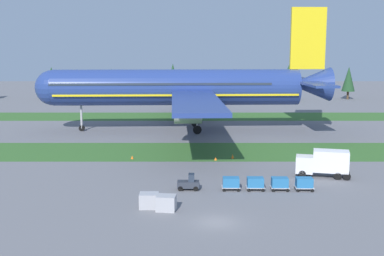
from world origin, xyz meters
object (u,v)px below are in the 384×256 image
Objects in this scene: cargo_dolly_second at (254,183)px; taxiway_marker_0 at (131,157)px; cargo_dolly_fourth at (303,183)px; cargo_dolly_lead at (230,183)px; cargo_dolly_third at (279,183)px; catering_truck at (322,162)px; taxiway_marker_1 at (215,159)px; baggage_tug at (188,183)px; ground_crew_marshaller at (335,170)px; uld_container_0 at (165,203)px; uld_container_1 at (148,201)px; taxiway_marker_2 at (231,156)px; airliner at (182,87)px.

cargo_dolly_second is 4.56× the size of taxiway_marker_0.
cargo_dolly_fourth is at bearing -90.00° from cargo_dolly_second.
cargo_dolly_third is (5.80, -0.11, 0.00)m from cargo_dolly_lead.
catering_truck reaches higher than cargo_dolly_lead.
taxiway_marker_0 is at bearing 175.81° from taxiway_marker_1.
cargo_dolly_third is at bearing -90.00° from baggage_tug.
taxiway_marker_1 is at bearing -24.69° from ground_crew_marshaller.
uld_container_0 reaches higher than uld_container_1.
uld_container_0 is 1.00× the size of uld_container_1.
cargo_dolly_fourth is 8.13m from ground_crew_marshaller.
taxiway_marker_0 is (-22.49, 16.81, -0.68)m from cargo_dolly_fourth.
cargo_dolly_fourth is 1.28× the size of ground_crew_marshaller.
cargo_dolly_lead is 1.00× the size of cargo_dolly_second.
cargo_dolly_third is 17.27m from taxiway_marker_1.
ground_crew_marshaller is 26.53m from uld_container_1.
ground_crew_marshaller is (8.47, 5.88, 0.03)m from cargo_dolly_third.
ground_crew_marshaller is 0.87× the size of uld_container_1.
uld_container_1 is 23.71m from taxiway_marker_0.
cargo_dolly_fourth is 7.39m from catering_truck.
uld_container_1 is (-21.80, -12.65, -1.16)m from catering_truck.
catering_truck reaches higher than uld_container_0.
cargo_dolly_lead reaches higher than taxiway_marker_0.
baggage_tug is 16.13m from taxiway_marker_1.
cargo_dolly_lead is 8.70m from cargo_dolly_fourth.
taxiway_marker_2 is (2.65, 1.18, 0.09)m from taxiway_marker_1.
airliner is 33.07× the size of cargo_dolly_second.
cargo_dolly_third is at bearing -166.35° from airliner.
airliner is 150.96× the size of taxiway_marker_0.
cargo_dolly_fourth is 3.35× the size of taxiway_marker_2.
cargo_dolly_second is 0.30× the size of catering_truck.
taxiway_marker_1 is (-1.08, 15.72, -0.68)m from cargo_dolly_lead.
uld_container_0 reaches higher than taxiway_marker_0.
cargo_dolly_third is (12.18, -42.73, -7.94)m from airliner.
cargo_dolly_lead is at bearing 129.40° from catering_truck.
catering_truck is at bearing 34.07° from uld_container_0.
taxiway_marker_1 is at bearing 74.88° from uld_container_0.
uld_container_1 reaches higher than taxiway_marker_1.
cargo_dolly_lead is 1.11× the size of uld_container_1.
ground_crew_marshaller reaches higher than cargo_dolly_second.
uld_container_0 is 25.93m from taxiway_marker_2.
cargo_dolly_second is at bearing -169.99° from airliner.
baggage_tug is (1.36, -42.53, -8.05)m from airliner.
uld_container_1 is at bearing 174.46° from airliner.
baggage_tug is 18.07m from taxiway_marker_2.
cargo_dolly_lead is at bearing 30.29° from ground_crew_marshaller.
taxiway_marker_2 is (-7.13, 17.06, -0.59)m from cargo_dolly_fourth.
cargo_dolly_third is (2.90, -0.05, 0.00)m from cargo_dolly_second.
airliner reaches higher than taxiway_marker_0.
airliner is 33.07× the size of cargo_dolly_lead.
uld_container_0 is at bearing -105.12° from taxiway_marker_1.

